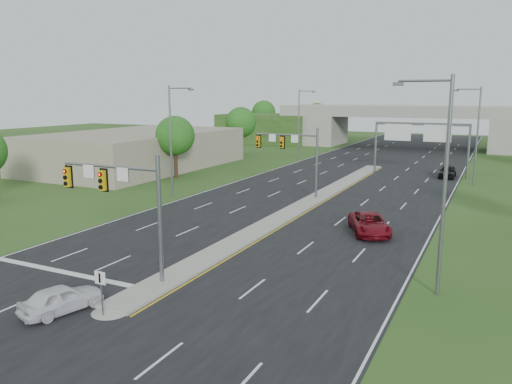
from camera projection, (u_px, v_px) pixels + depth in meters
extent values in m
plane|color=#28481A|center=(162.00, 284.00, 26.88)|extent=(240.00, 240.00, 0.00)
cube|color=black|center=(344.00, 183.00, 57.78)|extent=(24.00, 160.00, 0.02)
cube|color=gray|center=(309.00, 202.00, 47.17)|extent=(2.00, 54.00, 0.16)
cone|color=gray|center=(111.00, 311.00, 23.33)|extent=(2.00, 2.00, 0.16)
cube|color=gold|center=(297.00, 202.00, 47.68)|extent=(0.12, 54.00, 0.01)
cube|color=gold|center=(320.00, 204.00, 46.69)|extent=(0.12, 54.00, 0.01)
cube|color=silver|center=(253.00, 176.00, 62.85)|extent=(0.12, 160.00, 0.01)
cube|color=silver|center=(453.00, 192.00, 52.70)|extent=(0.12, 160.00, 0.01)
cube|color=silver|center=(60.00, 271.00, 28.79)|extent=(10.50, 0.50, 0.01)
cylinder|color=slate|center=(160.00, 221.00, 26.22)|extent=(0.24, 0.24, 7.00)
cylinder|color=slate|center=(109.00, 167.00, 27.10)|extent=(6.50, 0.16, 0.16)
cube|color=gold|center=(102.00, 180.00, 27.16)|extent=(0.35, 0.25, 1.10)
cube|color=gold|center=(67.00, 177.00, 28.28)|extent=(0.35, 0.25, 1.10)
cube|color=black|center=(104.00, 180.00, 27.29)|extent=(0.55, 0.04, 1.30)
cube|color=black|center=(69.00, 177.00, 28.41)|extent=(0.55, 0.04, 1.30)
sphere|color=#FF0C05|center=(100.00, 174.00, 26.98)|extent=(0.20, 0.20, 0.20)
sphere|color=#FF0C05|center=(65.00, 171.00, 28.10)|extent=(0.20, 0.20, 0.20)
cube|color=white|center=(89.00, 171.00, 27.70)|extent=(0.75, 0.04, 0.75)
cube|color=white|center=(123.00, 174.00, 26.66)|extent=(0.75, 0.04, 0.75)
cylinder|color=slate|center=(317.00, 164.00, 48.29)|extent=(0.24, 0.24, 7.00)
cylinder|color=slate|center=(286.00, 135.00, 49.17)|extent=(6.50, 0.16, 0.16)
cube|color=gold|center=(282.00, 142.00, 49.23)|extent=(0.35, 0.25, 1.10)
cube|color=gold|center=(258.00, 141.00, 50.35)|extent=(0.35, 0.25, 1.10)
cube|color=black|center=(282.00, 142.00, 49.36)|extent=(0.55, 0.04, 1.30)
cube|color=black|center=(259.00, 141.00, 50.47)|extent=(0.55, 0.04, 1.30)
sphere|color=#FF0C05|center=(281.00, 139.00, 49.05)|extent=(0.20, 0.20, 0.20)
sphere|color=#FF0C05|center=(258.00, 138.00, 50.17)|extent=(0.20, 0.20, 0.20)
cube|color=white|center=(272.00, 138.00, 49.76)|extent=(0.75, 0.04, 0.75)
cube|color=white|center=(295.00, 139.00, 48.73)|extent=(0.75, 0.04, 0.75)
cylinder|color=slate|center=(102.00, 294.00, 22.70)|extent=(0.08, 0.08, 2.20)
cube|color=white|center=(100.00, 278.00, 22.51)|extent=(0.60, 0.04, 0.60)
cube|color=black|center=(100.00, 278.00, 22.48)|extent=(0.10, 0.02, 0.45)
cylinder|color=slate|center=(376.00, 148.00, 65.46)|extent=(0.28, 0.28, 6.60)
cylinder|color=slate|center=(469.00, 152.00, 60.61)|extent=(0.28, 0.28, 6.60)
cube|color=slate|center=(422.00, 124.00, 62.43)|extent=(11.50, 0.35, 0.35)
cube|color=#0D6027|center=(398.00, 132.00, 63.68)|extent=(3.20, 0.08, 2.00)
cube|color=#0D6027|center=(437.00, 133.00, 61.62)|extent=(3.20, 0.08, 2.00)
cube|color=silver|center=(398.00, 132.00, 63.64)|extent=(3.30, 0.03, 2.10)
cube|color=silver|center=(437.00, 133.00, 61.58)|extent=(3.30, 0.03, 2.10)
cube|color=gray|center=(326.00, 130.00, 104.24)|extent=(6.00, 12.00, 6.00)
cube|color=gray|center=(507.00, 135.00, 89.62)|extent=(6.00, 12.00, 6.00)
cube|color=#28481A|center=(270.00, 128.00, 109.83)|extent=(20.00, 14.00, 6.00)
cube|color=gray|center=(411.00, 114.00, 96.25)|extent=(50.00, 12.00, 1.20)
cube|color=gray|center=(406.00, 109.00, 90.93)|extent=(50.00, 0.40, 0.90)
cube|color=gray|center=(416.00, 107.00, 101.17)|extent=(50.00, 0.40, 0.90)
cylinder|color=slate|center=(171.00, 142.00, 49.30)|extent=(0.20, 0.20, 11.00)
cylinder|color=slate|center=(180.00, 88.00, 47.77)|extent=(2.50, 0.12, 0.12)
cube|color=slate|center=(191.00, 90.00, 47.26)|extent=(0.50, 0.25, 0.18)
cylinder|color=slate|center=(299.00, 124.00, 80.19)|extent=(0.20, 0.20, 11.00)
cylinder|color=slate|center=(307.00, 91.00, 78.67)|extent=(2.50, 0.12, 0.12)
cube|color=slate|center=(314.00, 92.00, 78.16)|extent=(0.50, 0.25, 0.18)
cylinder|color=slate|center=(445.00, 189.00, 24.45)|extent=(0.20, 0.20, 11.00)
cylinder|color=slate|center=(425.00, 81.00, 24.00)|extent=(2.50, 0.12, 0.12)
cube|color=slate|center=(398.00, 84.00, 24.57)|extent=(0.50, 0.25, 0.18)
cylinder|color=slate|center=(477.00, 137.00, 55.35)|extent=(0.20, 0.20, 11.00)
cylinder|color=slate|center=(469.00, 89.00, 54.89)|extent=(2.50, 0.12, 0.12)
cube|color=slate|center=(457.00, 91.00, 55.46)|extent=(0.50, 0.25, 0.18)
cylinder|color=#382316|center=(176.00, 161.00, 61.58)|extent=(0.44, 0.44, 4.00)
sphere|color=#245216|center=(175.00, 136.00, 60.97)|extent=(4.80, 4.80, 4.80)
cylinder|color=#382316|center=(241.00, 142.00, 85.35)|extent=(0.44, 0.44, 4.25)
sphere|color=#245216|center=(241.00, 122.00, 84.70)|extent=(5.20, 5.20, 5.20)
cylinder|color=#382316|center=(264.00, 127.00, 125.77)|extent=(0.44, 0.44, 4.50)
sphere|color=#245216|center=(264.00, 112.00, 125.08)|extent=(6.00, 6.00, 6.00)
cylinder|color=#382316|center=(316.00, 129.00, 119.77)|extent=(0.44, 0.44, 4.25)
sphere|color=#245216|center=(317.00, 115.00, 119.13)|extent=(5.60, 5.60, 5.60)
cube|color=gray|center=(138.00, 150.00, 70.20)|extent=(18.00, 30.00, 5.00)
imported|color=silver|center=(62.00, 298.00, 23.29)|extent=(2.53, 4.13, 1.31)
imported|color=maroon|center=(369.00, 224.00, 36.59)|extent=(4.42, 5.86, 1.48)
imported|color=black|center=(447.00, 171.00, 61.64)|extent=(1.88, 4.52, 1.53)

